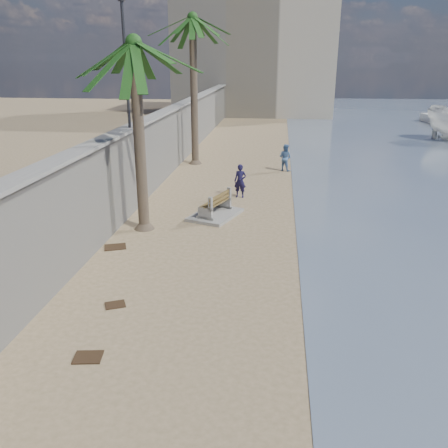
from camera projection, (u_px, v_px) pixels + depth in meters
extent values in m
plane|color=#9C835F|center=(209.00, 397.00, 9.47)|extent=(140.00, 140.00, 0.00)
cube|color=gray|center=(171.00, 140.00, 28.19)|extent=(0.45, 70.00, 3.50)
cube|color=gray|center=(170.00, 109.00, 27.59)|extent=(0.80, 70.00, 0.12)
cube|color=#B7AA93|center=(255.00, 52.00, 56.09)|extent=(18.00, 12.00, 14.00)
cube|color=gray|center=(215.00, 215.00, 20.22)|extent=(2.35, 2.81, 0.13)
cylinder|color=brown|center=(139.00, 142.00, 17.62)|extent=(0.42, 0.42, 6.91)
cylinder|color=brown|center=(194.00, 94.00, 28.85)|extent=(0.44, 0.44, 8.62)
cylinder|color=#2D2D33|center=(126.00, 65.00, 19.23)|extent=(0.12, 0.12, 5.00)
imported|color=#171336|center=(240.00, 179.00, 22.72)|extent=(0.72, 0.54, 1.84)
imported|color=#5278AA|center=(285.00, 156.00, 28.11)|extent=(1.07, 0.99, 1.77)
cube|color=#382616|center=(88.00, 357.00, 10.69)|extent=(0.69, 0.59, 0.03)
cube|color=#382616|center=(115.00, 247.00, 16.92)|extent=(0.91, 0.82, 0.03)
cube|color=#382616|center=(115.00, 305.00, 12.96)|extent=(0.66, 0.61, 0.03)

